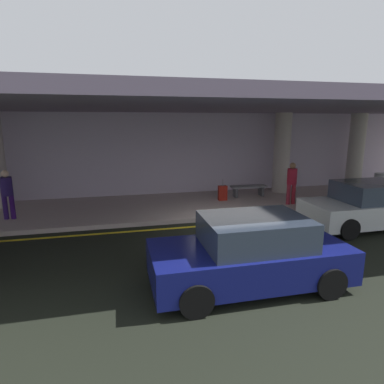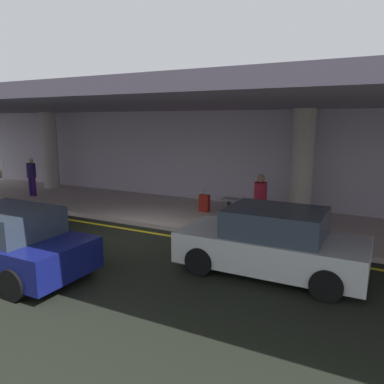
{
  "view_description": "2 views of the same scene",
  "coord_description": "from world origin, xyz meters",
  "px_view_note": "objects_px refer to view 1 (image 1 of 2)",
  "views": [
    {
      "loc": [
        -3.52,
        -9.36,
        3.4
      ],
      "look_at": [
        -0.67,
        2.67,
        0.71
      ],
      "focal_mm": 30.29,
      "sensor_mm": 36.0,
      "label": 1
    },
    {
      "loc": [
        6.59,
        -8.76,
        3.4
      ],
      "look_at": [
        1.02,
        1.91,
        1.12
      ],
      "focal_mm": 35.31,
      "sensor_mm": 36.0,
      "label": 2
    }
  ],
  "objects_px": {
    "traveler_with_luggage": "(292,181)",
    "person_waiting_for_ride": "(7,191)",
    "trash_bin_steel": "(380,182)",
    "support_column_center": "(356,151)",
    "bench_metal": "(248,189)",
    "car_silver_no2": "(368,206)",
    "support_column_left_mid": "(282,153)",
    "suitcase_upright_primary": "(223,193)",
    "car_navy": "(250,254)"
  },
  "relations": [
    {
      "from": "traveler_with_luggage",
      "to": "suitcase_upright_primary",
      "type": "xyz_separation_m",
      "value": [
        -2.46,
        1.24,
        -0.65
      ]
    },
    {
      "from": "car_navy",
      "to": "car_silver_no2",
      "type": "xyz_separation_m",
      "value": [
        5.31,
        2.73,
        0.0
      ]
    },
    {
      "from": "support_column_center",
      "to": "suitcase_upright_primary",
      "type": "distance_m",
      "value": 7.42
    },
    {
      "from": "support_column_center",
      "to": "person_waiting_for_ride",
      "type": "height_order",
      "value": "support_column_center"
    },
    {
      "from": "person_waiting_for_ride",
      "to": "trash_bin_steel",
      "type": "bearing_deg",
      "value": -36.32
    },
    {
      "from": "suitcase_upright_primary",
      "to": "traveler_with_luggage",
      "type": "bearing_deg",
      "value": -31.87
    },
    {
      "from": "support_column_left_mid",
      "to": "car_silver_no2",
      "type": "bearing_deg",
      "value": -85.19
    },
    {
      "from": "support_column_left_mid",
      "to": "trash_bin_steel",
      "type": "bearing_deg",
      "value": -11.08
    },
    {
      "from": "traveler_with_luggage",
      "to": "trash_bin_steel",
      "type": "height_order",
      "value": "traveler_with_luggage"
    },
    {
      "from": "car_silver_no2",
      "to": "suitcase_upright_primary",
      "type": "bearing_deg",
      "value": -44.79
    },
    {
      "from": "support_column_left_mid",
      "to": "support_column_center",
      "type": "relative_size",
      "value": 1.0
    },
    {
      "from": "support_column_left_mid",
      "to": "suitcase_upright_primary",
      "type": "height_order",
      "value": "support_column_left_mid"
    },
    {
      "from": "car_silver_no2",
      "to": "car_navy",
      "type": "bearing_deg",
      "value": 30.71
    },
    {
      "from": "person_waiting_for_ride",
      "to": "support_column_left_mid",
      "type": "bearing_deg",
      "value": -30.13
    },
    {
      "from": "car_navy",
      "to": "suitcase_upright_primary",
      "type": "height_order",
      "value": "car_navy"
    },
    {
      "from": "trash_bin_steel",
      "to": "support_column_left_mid",
      "type": "bearing_deg",
      "value": 168.92
    },
    {
      "from": "person_waiting_for_ride",
      "to": "suitcase_upright_primary",
      "type": "bearing_deg",
      "value": -33.44
    },
    {
      "from": "support_column_center",
      "to": "bench_metal",
      "type": "xyz_separation_m",
      "value": [
        -5.84,
        -0.58,
        -1.47
      ]
    },
    {
      "from": "car_silver_no2",
      "to": "bench_metal",
      "type": "height_order",
      "value": "car_silver_no2"
    },
    {
      "from": "traveler_with_luggage",
      "to": "car_navy",
      "type": "bearing_deg",
      "value": 80.18
    },
    {
      "from": "car_navy",
      "to": "car_silver_no2",
      "type": "distance_m",
      "value": 5.96
    },
    {
      "from": "support_column_center",
      "to": "person_waiting_for_ride",
      "type": "xyz_separation_m",
      "value": [
        -15.12,
        -1.89,
        -0.86
      ]
    },
    {
      "from": "trash_bin_steel",
      "to": "suitcase_upright_primary",
      "type": "bearing_deg",
      "value": -179.44
    },
    {
      "from": "bench_metal",
      "to": "trash_bin_steel",
      "type": "relative_size",
      "value": 1.88
    },
    {
      "from": "car_silver_no2",
      "to": "trash_bin_steel",
      "type": "height_order",
      "value": "car_silver_no2"
    },
    {
      "from": "traveler_with_luggage",
      "to": "trash_bin_steel",
      "type": "distance_m",
      "value": 5.67
    },
    {
      "from": "support_column_left_mid",
      "to": "traveler_with_luggage",
      "type": "relative_size",
      "value": 2.17
    },
    {
      "from": "trash_bin_steel",
      "to": "traveler_with_luggage",
      "type": "bearing_deg",
      "value": -166.45
    },
    {
      "from": "support_column_left_mid",
      "to": "car_silver_no2",
      "type": "relative_size",
      "value": 0.89
    },
    {
      "from": "trash_bin_steel",
      "to": "car_silver_no2",
      "type": "bearing_deg",
      "value": -136.26
    },
    {
      "from": "car_silver_no2",
      "to": "trash_bin_steel",
      "type": "distance_m",
      "value": 5.99
    },
    {
      "from": "traveler_with_luggage",
      "to": "person_waiting_for_ride",
      "type": "height_order",
      "value": "same"
    },
    {
      "from": "traveler_with_luggage",
      "to": "suitcase_upright_primary",
      "type": "relative_size",
      "value": 1.87
    },
    {
      "from": "support_column_left_mid",
      "to": "trash_bin_steel",
      "type": "relative_size",
      "value": 4.29
    },
    {
      "from": "support_column_center",
      "to": "trash_bin_steel",
      "type": "relative_size",
      "value": 4.29
    },
    {
      "from": "traveler_with_luggage",
      "to": "person_waiting_for_ride",
      "type": "bearing_deg",
      "value": 24.97
    },
    {
      "from": "car_navy",
      "to": "trash_bin_steel",
      "type": "relative_size",
      "value": 4.82
    },
    {
      "from": "traveler_with_luggage",
      "to": "suitcase_upright_primary",
      "type": "distance_m",
      "value": 2.83
    },
    {
      "from": "support_column_left_mid",
      "to": "support_column_center",
      "type": "bearing_deg",
      "value": 0.0
    },
    {
      "from": "person_waiting_for_ride",
      "to": "bench_metal",
      "type": "xyz_separation_m",
      "value": [
        9.28,
        1.31,
        -0.61
      ]
    },
    {
      "from": "car_navy",
      "to": "traveler_with_luggage",
      "type": "bearing_deg",
      "value": 52.65
    },
    {
      "from": "suitcase_upright_primary",
      "to": "car_navy",
      "type": "bearing_deg",
      "value": -109.0
    },
    {
      "from": "person_waiting_for_ride",
      "to": "trash_bin_steel",
      "type": "xyz_separation_m",
      "value": [
        15.88,
        0.96,
        -0.54
      ]
    },
    {
      "from": "support_column_center",
      "to": "car_silver_no2",
      "type": "distance_m",
      "value": 6.33
    },
    {
      "from": "support_column_center",
      "to": "car_navy",
      "type": "relative_size",
      "value": 0.89
    },
    {
      "from": "support_column_left_mid",
      "to": "suitcase_upright_primary",
      "type": "distance_m",
      "value": 3.67
    },
    {
      "from": "support_column_left_mid",
      "to": "support_column_center",
      "type": "xyz_separation_m",
      "value": [
        4.0,
        0.0,
        0.0
      ]
    },
    {
      "from": "person_waiting_for_ride",
      "to": "car_silver_no2",
      "type": "bearing_deg",
      "value": -55.17
    },
    {
      "from": "car_navy",
      "to": "bench_metal",
      "type": "bearing_deg",
      "value": 66.63
    },
    {
      "from": "bench_metal",
      "to": "suitcase_upright_primary",
      "type": "bearing_deg",
      "value": -162.26
    }
  ]
}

